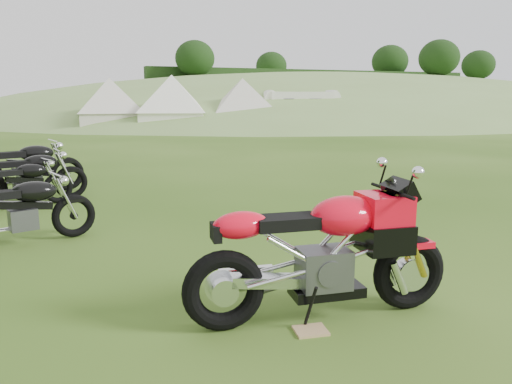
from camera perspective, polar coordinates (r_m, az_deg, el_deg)
name	(u,v)px	position (r m, az deg, el deg)	size (l,w,h in m)	color
ground	(288,245)	(6.41, 3.70, -6.03)	(120.00, 120.00, 0.00)	#294A0F
hillside	(321,113)	(52.79, 7.43, 9.00)	(80.00, 64.00, 8.00)	#74954C
hedgerow	(321,113)	(52.79, 7.43, 9.00)	(36.00, 1.20, 8.60)	black
sport_motorcycle	(322,243)	(4.21, 7.52, -5.80)	(2.23, 0.56, 1.34)	red
plywood_board	(311,331)	(4.21, 6.27, -15.47)	(0.26, 0.21, 0.02)	tan
vintage_moto_a	(21,209)	(6.88, -25.30, -1.82)	(1.80, 0.42, 0.95)	black
vintage_moto_b	(22,183)	(9.19, -25.16, 0.94)	(1.64, 0.38, 0.86)	black
vintage_moto_c	(30,175)	(9.59, -24.39, 1.75)	(1.87, 0.43, 0.98)	black
vintage_moto_d	(26,167)	(10.35, -24.80, 2.65)	(2.08, 0.48, 1.09)	black
tent_left	(111,105)	(27.53, -16.29, 9.56)	(3.10, 3.10, 2.68)	beige
tent_mid	(172,104)	(26.65, -9.53, 9.91)	(3.20, 3.20, 2.77)	white
tent_right	(243,104)	(27.10, -1.54, 9.98)	(3.09, 3.09, 2.68)	beige
caravan	(300,109)	(28.66, 5.07, 9.38)	(4.40, 1.96, 2.06)	white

